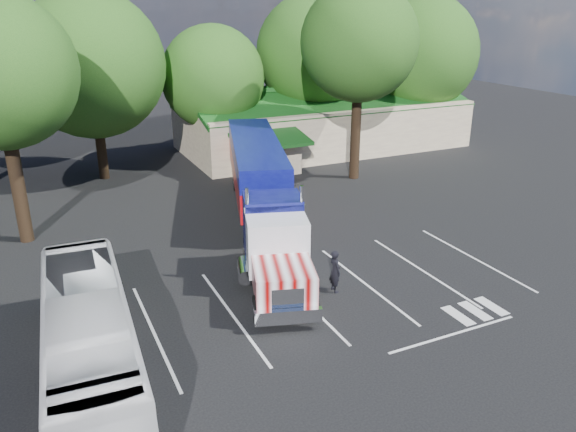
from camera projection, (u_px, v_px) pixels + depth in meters
name	position (u px, v px, depth m)	size (l,w,h in m)	color
ground	(251.00, 247.00, 29.25)	(120.00, 120.00, 0.00)	black
event_hall	(321.00, 123.00, 49.03)	(24.20, 14.12, 5.55)	beige
tree_row_c	(91.00, 65.00, 38.12)	(10.00, 10.00, 13.05)	black
tree_row_d	(213.00, 78.00, 43.33)	(8.00, 8.00, 10.60)	black
tree_row_e	(313.00, 53.00, 46.82)	(9.60, 9.60, 12.90)	black
tree_row_f	(419.00, 54.00, 49.91)	(10.40, 10.40, 13.00)	black
tree_near_right	(359.00, 43.00, 37.70)	(8.00, 8.00, 13.50)	black
semi_truck	(260.00, 181.00, 31.59)	(8.91, 21.20, 4.48)	black
woman	(335.00, 271.00, 24.48)	(0.71, 0.46, 1.94)	black
bicycle	(290.00, 189.00, 36.96)	(0.65, 1.88, 0.99)	black
tour_bus	(89.00, 339.00, 18.39)	(2.66, 11.37, 3.17)	silver
silver_sedan	(270.00, 157.00, 43.72)	(1.63, 4.68, 1.54)	#A4A6AC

